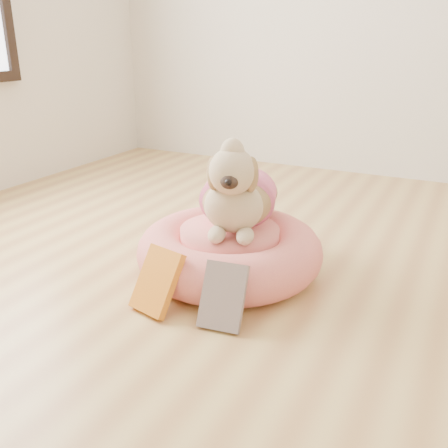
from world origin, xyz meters
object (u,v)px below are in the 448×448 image
at_px(dog, 237,179).
at_px(pet_bed, 230,251).
at_px(book_white, 223,296).
at_px(book_yellow, 157,281).

bearing_deg(dog, pet_bed, -130.87).
bearing_deg(book_white, pet_bed, 105.98).
distance_m(pet_bed, dog, 0.29).
distance_m(pet_bed, book_white, 0.39).
height_order(pet_bed, dog, dog).
height_order(pet_bed, book_white, book_white).
bearing_deg(dog, book_yellow, -123.30).
relative_size(dog, book_white, 2.37).
distance_m(dog, book_yellow, 0.50).
bearing_deg(dog, book_white, -88.93).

